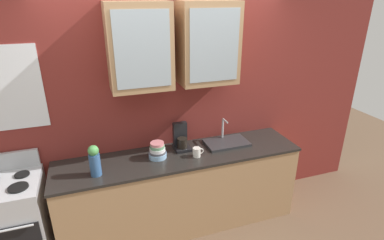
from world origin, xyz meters
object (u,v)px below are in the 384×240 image
at_px(vase, 95,161).
at_px(coffee_maker, 181,139).
at_px(cup_near_sink, 197,152).
at_px(sink_faucet, 226,142).
at_px(stove_range, 15,223).
at_px(bowl_stack, 157,151).

bearing_deg(vase, coffee_maker, 15.79).
bearing_deg(cup_near_sink, sink_faucet, 21.23).
xyz_separation_m(stove_range, coffee_maker, (1.72, 0.15, 0.55)).
relative_size(stove_range, vase, 3.51).
bearing_deg(vase, stove_range, 172.13).
height_order(sink_faucet, coffee_maker, coffee_maker).
height_order(stove_range, bowl_stack, stove_range).
bearing_deg(sink_faucet, coffee_maker, 171.63).
xyz_separation_m(stove_range, bowl_stack, (1.43, 0.02, 0.53)).
distance_m(bowl_stack, vase, 0.65).
relative_size(stove_range, coffee_maker, 3.76).
xyz_separation_m(sink_faucet, vase, (-1.45, -0.18, 0.13)).
bearing_deg(cup_near_sink, vase, -178.81).
height_order(cup_near_sink, coffee_maker, coffee_maker).
relative_size(vase, coffee_maker, 1.07).
xyz_separation_m(cup_near_sink, coffee_maker, (-0.10, 0.24, 0.06)).
bearing_deg(sink_faucet, cup_near_sink, -158.77).
xyz_separation_m(sink_faucet, cup_near_sink, (-0.42, -0.16, 0.03)).
xyz_separation_m(vase, coffee_maker, (0.92, 0.26, -0.05)).
bearing_deg(coffee_maker, stove_range, -174.98).
bearing_deg(cup_near_sink, bowl_stack, 164.02).
relative_size(bowl_stack, vase, 0.60).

